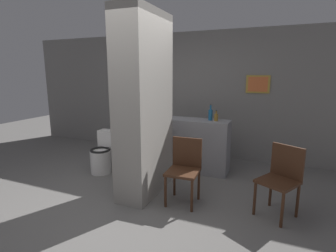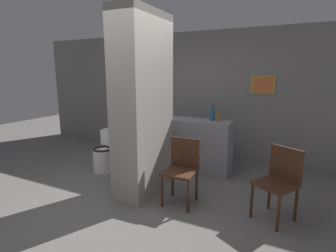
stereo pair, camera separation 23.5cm
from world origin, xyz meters
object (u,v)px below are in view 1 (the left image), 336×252
(bicycle, at_px, (148,148))
(bottle_tall, at_px, (210,114))
(chair_near_pillar, at_px, (184,167))
(chair_by_doorway, at_px, (281,177))
(toilet, at_px, (103,155))

(bicycle, bearing_deg, bottle_tall, 11.80)
(chair_near_pillar, distance_m, chair_by_doorway, 1.23)
(chair_by_doorway, bearing_deg, bottle_tall, 166.17)
(chair_near_pillar, distance_m, bottle_tall, 1.35)
(chair_by_doorway, relative_size, bicycle, 0.53)
(toilet, bearing_deg, bicycle, 39.21)
(chair_by_doorway, bearing_deg, chair_near_pillar, -144.74)
(bicycle, bearing_deg, chair_by_doorway, -20.41)
(toilet, xyz_separation_m, bottle_tall, (1.77, 0.76, 0.74))
(chair_near_pillar, height_order, chair_by_doorway, same)
(chair_near_pillar, relative_size, bottle_tall, 3.05)
(toilet, bearing_deg, bottle_tall, 23.24)
(bottle_tall, bearing_deg, bicycle, -168.20)
(chair_near_pillar, xyz_separation_m, bicycle, (-1.08, 0.99, -0.13))
(bicycle, relative_size, bottle_tall, 5.75)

